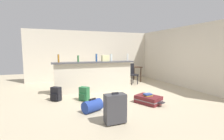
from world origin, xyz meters
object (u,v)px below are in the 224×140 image
at_px(bottle_white, 128,57).
at_px(dining_chair_near_partition, 131,73).
at_px(bottle_green, 78,59).
at_px(backpack_black, 56,94).
at_px(bottle_blue, 96,58).
at_px(dining_table, 129,68).
at_px(grocery_bag, 105,58).
at_px(backpack_green, 84,94).
at_px(duffel_bag_blue, 92,106).
at_px(dining_chair_far_side, 125,70).
at_px(bottle_clear, 111,58).
at_px(book_stack, 148,95).
at_px(suitcase_upright_charcoal, 115,108).
at_px(suitcase_flat_maroon, 148,100).
at_px(bottle_amber, 58,58).

bearing_deg(bottle_white, dining_chair_near_partition, 54.58).
height_order(bottle_green, backpack_black, bottle_green).
distance_m(bottle_blue, dining_chair_near_partition, 2.26).
bearing_deg(dining_table, dining_chair_near_partition, -102.32).
distance_m(grocery_bag, backpack_green, 1.68).
xyz_separation_m(backpack_green, duffel_bag_blue, (0.02, -0.99, -0.05)).
height_order(bottle_blue, backpack_green, bottle_blue).
distance_m(bottle_green, dining_chair_far_side, 3.46).
relative_size(bottle_clear, grocery_bag, 1.02).
bearing_deg(duffel_bag_blue, backpack_green, 90.87).
relative_size(duffel_bag_blue, book_stack, 2.24).
height_order(grocery_bag, dining_chair_far_side, grocery_bag).
height_order(bottle_clear, grocery_bag, bottle_clear).
xyz_separation_m(dining_chair_far_side, suitcase_upright_charcoal, (-2.39, -4.71, -0.19)).
bearing_deg(dining_table, backpack_black, -149.36).
bearing_deg(bottle_blue, dining_chair_near_partition, 26.97).
relative_size(bottle_blue, suitcase_flat_maroon, 0.31).
relative_size(dining_chair_near_partition, suitcase_flat_maroon, 1.04).
bearing_deg(book_stack, duffel_bag_blue, -177.17).
xyz_separation_m(bottle_amber, dining_chair_near_partition, (3.18, 0.92, -0.75)).
relative_size(dining_table, duffel_bag_blue, 1.96).
distance_m(bottle_white, dining_table, 1.77).
relative_size(bottle_clear, suitcase_upright_charcoal, 0.40).
distance_m(bottle_clear, book_stack, 2.06).
bearing_deg(dining_table, backpack_green, -138.67).
height_order(grocery_bag, backpack_black, grocery_bag).
bearing_deg(dining_table, bottle_white, -117.71).
xyz_separation_m(dining_chair_near_partition, suitcase_flat_maroon, (-0.82, -2.68, -0.41)).
height_order(dining_chair_far_side, backpack_black, dining_chair_far_side).
height_order(bottle_amber, dining_chair_near_partition, bottle_amber).
relative_size(bottle_green, grocery_bag, 0.86).
bearing_deg(bottle_blue, bottle_clear, 2.22).
xyz_separation_m(bottle_green, backpack_black, (-0.79, -0.60, -1.04)).
relative_size(suitcase_flat_maroon, backpack_green, 2.12).
bearing_deg(backpack_green, suitcase_upright_charcoal, -80.61).
bearing_deg(suitcase_flat_maroon, backpack_green, 151.61).
height_order(suitcase_upright_charcoal, duffel_bag_blue, suitcase_upright_charcoal).
height_order(dining_table, duffel_bag_blue, dining_table).
height_order(suitcase_upright_charcoal, book_stack, suitcase_upright_charcoal).
distance_m(bottle_clear, backpack_black, 2.32).
bearing_deg(suitcase_upright_charcoal, bottle_green, 96.76).
bearing_deg(suitcase_flat_maroon, bottle_white, 84.45).
bearing_deg(bottle_green, suitcase_upright_charcoal, -83.24).
bearing_deg(duffel_bag_blue, suitcase_upright_charcoal, -70.90).
bearing_deg(book_stack, bottle_white, 83.88).
distance_m(bottle_blue, backpack_black, 1.85).
height_order(bottle_amber, suitcase_upright_charcoal, bottle_amber).
xyz_separation_m(bottle_blue, suitcase_flat_maroon, (1.08, -1.71, -1.16)).
relative_size(suitcase_flat_maroon, book_stack, 3.55).
relative_size(bottle_amber, suitcase_upright_charcoal, 0.40).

